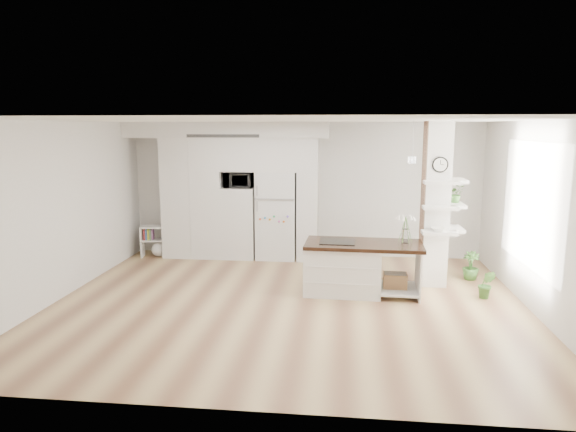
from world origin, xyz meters
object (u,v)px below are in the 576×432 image
object	(u,v)px
refrigerator	(277,215)
kitchen_island	(350,266)
floor_plant_a	(486,284)
bookshelf	(156,243)

from	to	relation	value
refrigerator	kitchen_island	size ratio (longest dim) A/B	0.94
refrigerator	floor_plant_a	size ratio (longest dim) A/B	3.88
bookshelf	floor_plant_a	world-z (taller)	bookshelf
refrigerator	kitchen_island	world-z (taller)	refrigerator
refrigerator	kitchen_island	xyz separation A→B (m)	(1.45, -2.08, -0.44)
refrigerator	bookshelf	distance (m)	2.53
bookshelf	floor_plant_a	distance (m)	6.29
kitchen_island	floor_plant_a	size ratio (longest dim) A/B	4.11
bookshelf	floor_plant_a	bearing A→B (deg)	-27.67
refrigerator	floor_plant_a	xyz separation A→B (m)	(3.52, -2.15, -0.65)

